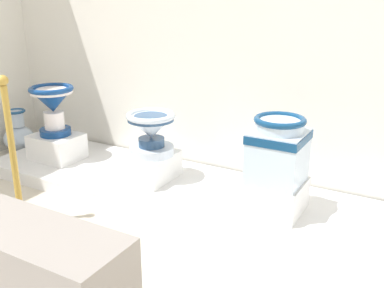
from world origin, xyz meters
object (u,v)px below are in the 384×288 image
object	(u,v)px
plinth_block_leftmost	(275,196)
museum_bench	(29,266)
antique_toilet_central_ornate	(53,103)
antique_toilet_leftmost	(278,148)
plinth_block_squat_floral	(152,167)
plinth_block_central_ornate	(57,147)
antique_toilet_squat_floral	(151,130)
stanchion_post_near_left	(17,182)
decorative_vase_companion	(19,136)

from	to	relation	value
plinth_block_leftmost	museum_bench	xyz separation A→B (m)	(-0.73, -1.27, 0.00)
antique_toilet_central_ornate	plinth_block_leftmost	xyz separation A→B (m)	(1.85, 0.00, -0.37)
antique_toilet_leftmost	plinth_block_squat_floral	bearing A→B (deg)	177.85
plinth_block_central_ornate	antique_toilet_squat_floral	xyz separation A→B (m)	(0.91, 0.04, 0.27)
plinth_block_central_ornate	stanchion_post_near_left	xyz separation A→B (m)	(0.46, -0.77, 0.08)
decorative_vase_companion	antique_toilet_squat_floral	bearing A→B (deg)	-3.20
antique_toilet_squat_floral	decorative_vase_companion	size ratio (longest dim) A/B	0.85
plinth_block_central_ornate	antique_toilet_central_ornate	distance (m)	0.37
plinth_block_leftmost	museum_bench	bearing A→B (deg)	-119.75
antique_toilet_squat_floral	stanchion_post_near_left	xyz separation A→B (m)	(-0.45, -0.81, -0.19)
plinth_block_central_ornate	museum_bench	size ratio (longest dim) A/B	0.38
antique_toilet_squat_floral	plinth_block_leftmost	xyz separation A→B (m)	(0.94, -0.04, -0.28)
plinth_block_leftmost	museum_bench	distance (m)	1.46
plinth_block_leftmost	stanchion_post_near_left	world-z (taller)	stanchion_post_near_left
plinth_block_squat_floral	decorative_vase_companion	size ratio (longest dim) A/B	0.95
stanchion_post_near_left	plinth_block_leftmost	bearing A→B (deg)	29.14
plinth_block_leftmost	decorative_vase_companion	xyz separation A→B (m)	(-2.45, 0.12, -0.03)
plinth_block_central_ornate	antique_toilet_squat_floral	distance (m)	0.95
plinth_block_squat_floral	plinth_block_leftmost	world-z (taller)	plinth_block_leftmost
stanchion_post_near_left	museum_bench	xyz separation A→B (m)	(0.66, -0.50, -0.08)
antique_toilet_central_ornate	stanchion_post_near_left	size ratio (longest dim) A/B	0.42
plinth_block_squat_floral	antique_toilet_squat_floral	size ratio (longest dim) A/B	1.11
plinth_block_central_ornate	stanchion_post_near_left	world-z (taller)	stanchion_post_near_left
plinth_block_central_ornate	plinth_block_leftmost	size ratio (longest dim) A/B	1.07
decorative_vase_companion	museum_bench	world-z (taller)	decorative_vase_companion
decorative_vase_companion	museum_bench	xyz separation A→B (m)	(1.73, -1.39, 0.03)
museum_bench	plinth_block_squat_floral	bearing A→B (deg)	99.38
plinth_block_squat_floral	antique_toilet_squat_floral	distance (m)	0.28
plinth_block_central_ornate	plinth_block_leftmost	world-z (taller)	plinth_block_central_ornate
antique_toilet_squat_floral	plinth_block_central_ornate	bearing A→B (deg)	-177.51
plinth_block_leftmost	decorative_vase_companion	bearing A→B (deg)	177.20
plinth_block_central_ornate	antique_toilet_squat_floral	size ratio (longest dim) A/B	1.10
antique_toilet_leftmost	plinth_block_leftmost	bearing A→B (deg)	0.00
stanchion_post_near_left	plinth_block_central_ornate	bearing A→B (deg)	120.83
plinth_block_central_ornate	antique_toilet_central_ornate	size ratio (longest dim) A/B	0.96
antique_toilet_leftmost	decorative_vase_companion	size ratio (longest dim) A/B	1.00
antique_toilet_central_ornate	plinth_block_leftmost	size ratio (longest dim) A/B	1.11
plinth_block_central_ornate	museum_bench	bearing A→B (deg)	-48.43
plinth_block_squat_floral	museum_bench	world-z (taller)	museum_bench
museum_bench	plinth_block_leftmost	bearing A→B (deg)	60.25
antique_toilet_leftmost	decorative_vase_companion	world-z (taller)	antique_toilet_leftmost
antique_toilet_squat_floral	decorative_vase_companion	bearing A→B (deg)	176.80
antique_toilet_squat_floral	antique_toilet_leftmost	xyz separation A→B (m)	(0.94, -0.04, 0.04)
plinth_block_squat_floral	decorative_vase_companion	xyz separation A→B (m)	(-1.51, 0.08, -0.03)
antique_toilet_squat_floral	antique_toilet_central_ornate	bearing A→B (deg)	-177.51
decorative_vase_companion	stanchion_post_near_left	distance (m)	1.40
antique_toilet_squat_floral	museum_bench	world-z (taller)	antique_toilet_squat_floral
stanchion_post_near_left	antique_toilet_squat_floral	bearing A→B (deg)	61.08
antique_toilet_central_ornate	decorative_vase_companion	size ratio (longest dim) A/B	0.97
plinth_block_central_ornate	plinth_block_squat_floral	world-z (taller)	plinth_block_central_ornate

